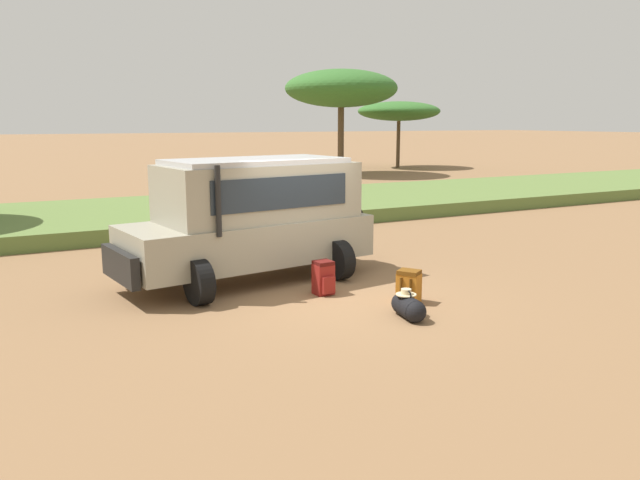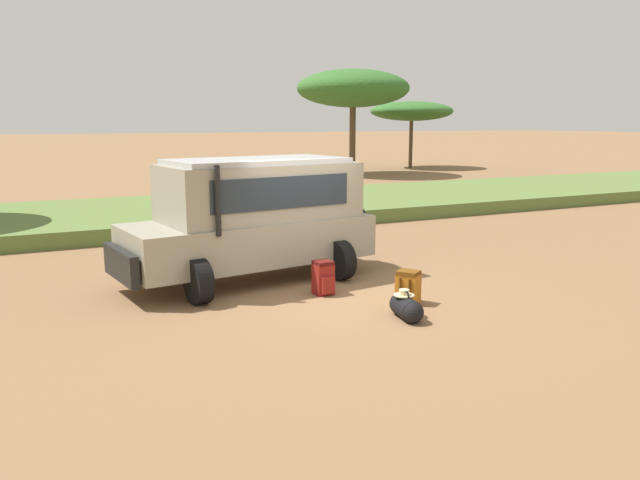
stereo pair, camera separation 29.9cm
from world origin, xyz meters
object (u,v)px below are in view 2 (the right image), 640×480
at_px(safari_vehicle, 254,216).
at_px(backpack_cluster_center, 323,278).
at_px(backpack_beside_front_wheel, 408,287).
at_px(acacia_tree_right_mid, 412,111).
at_px(duffel_bag_low_black_case, 406,307).
at_px(acacia_tree_centre_back, 353,89).

height_order(safari_vehicle, backpack_cluster_center, safari_vehicle).
relative_size(backpack_beside_front_wheel, acacia_tree_right_mid, 0.10).
height_order(safari_vehicle, duffel_bag_low_black_case, safari_vehicle).
relative_size(backpack_beside_front_wheel, backpack_cluster_center, 0.94).
bearing_deg(acacia_tree_right_mid, backpack_beside_front_wheel, -124.21).
xyz_separation_m(safari_vehicle, duffel_bag_low_black_case, (1.32, -3.49, -1.11)).
bearing_deg(duffel_bag_low_black_case, acacia_tree_right_mid, 55.74).
xyz_separation_m(backpack_beside_front_wheel, backpack_cluster_center, (-1.09, 1.17, 0.02)).
bearing_deg(safari_vehicle, acacia_tree_centre_back, 56.57).
bearing_deg(acacia_tree_centre_back, backpack_beside_front_wheel, -116.82).
height_order(backpack_cluster_center, duffel_bag_low_black_case, backpack_cluster_center).
xyz_separation_m(duffel_bag_low_black_case, acacia_tree_right_mid, (18.88, 27.71, 3.62)).
distance_m(backpack_cluster_center, duffel_bag_low_black_case, 1.98).
height_order(duffel_bag_low_black_case, acacia_tree_centre_back, acacia_tree_centre_back).
bearing_deg(duffel_bag_low_black_case, backpack_beside_front_wheel, 53.96).
relative_size(acacia_tree_centre_back, acacia_tree_right_mid, 1.16).
bearing_deg(acacia_tree_right_mid, safari_vehicle, -129.81).
xyz_separation_m(safari_vehicle, acacia_tree_right_mid, (20.19, 24.23, 2.51)).
xyz_separation_m(backpack_beside_front_wheel, acacia_tree_centre_back, (12.02, 23.76, 4.72)).
xyz_separation_m(safari_vehicle, acacia_tree_centre_back, (13.85, 20.99, 3.72)).
distance_m(duffel_bag_low_black_case, acacia_tree_centre_back, 27.92).
height_order(acacia_tree_centre_back, acacia_tree_right_mid, acacia_tree_centre_back).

